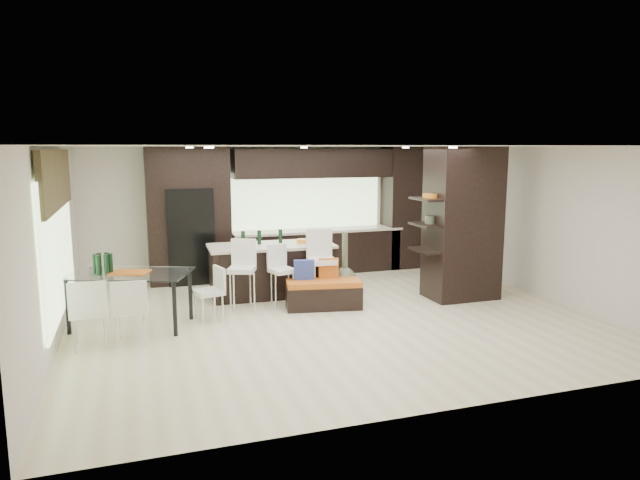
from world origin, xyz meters
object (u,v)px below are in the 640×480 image
object	(u,v)px
stool_mid	(282,282)
floor_vase	(345,267)
kitchen_island	(272,270)
dining_table	(132,300)
stool_right	(322,274)
chair_far	(89,316)
bench	(324,294)
stool_left	(242,282)
chair_end	(209,296)
chair_near	(132,313)

from	to	relation	value
stool_mid	floor_vase	xyz separation A→B (m)	(1.11, -0.06, 0.19)
kitchen_island	dining_table	world-z (taller)	kitchen_island
stool_right	chair_far	world-z (taller)	stool_right
kitchen_island	bench	distance (m)	1.31
stool_left	chair_far	bearing A→B (deg)	-130.97
kitchen_island	chair_far	size ratio (longest dim) A/B	2.54
kitchen_island	bench	bearing A→B (deg)	-59.26
bench	chair_end	bearing A→B (deg)	-169.11
chair_near	chair_far	size ratio (longest dim) A/B	0.96
dining_table	stool_left	bearing A→B (deg)	32.86
stool_left	bench	world-z (taller)	stool_left
stool_left	stool_mid	world-z (taller)	stool_left
kitchen_island	chair_far	bearing A→B (deg)	-144.61
stool_left	chair_near	xyz separation A→B (m)	(-1.75, -1.16, -0.04)
stool_left	chair_near	world-z (taller)	stool_left
kitchen_island	stool_right	xyz separation A→B (m)	(0.69, -0.81, 0.05)
stool_mid	floor_vase	size ratio (longest dim) A/B	0.69
chair_near	stool_left	bearing A→B (deg)	38.63
floor_vase	dining_table	distance (m)	3.57
stool_left	kitchen_island	bearing A→B (deg)	70.90
stool_left	floor_vase	xyz separation A→B (m)	(1.80, -0.04, 0.14)
kitchen_island	bench	xyz separation A→B (m)	(0.62, -1.13, -0.23)
stool_left	chair_far	distance (m)	2.57
stool_left	chair_end	size ratio (longest dim) A/B	1.24
stool_left	floor_vase	distance (m)	1.81
chair_end	chair_near	bearing A→B (deg)	110.39
stool_mid	kitchen_island	bearing A→B (deg)	73.21
kitchen_island	stool_right	bearing A→B (deg)	-47.54
dining_table	chair_end	size ratio (longest dim) A/B	2.27
bench	kitchen_island	bearing A→B (deg)	128.94
dining_table	chair_far	bearing A→B (deg)	-102.64
bench	stool_left	bearing A→B (deg)	175.72
floor_vase	stool_left	bearing A→B (deg)	178.77
kitchen_island	dining_table	size ratio (longest dim) A/B	1.31
chair_end	stool_mid	bearing A→B (deg)	-87.84
floor_vase	chair_near	size ratio (longest dim) A/B	1.44
bench	chair_near	xyz separation A→B (m)	(-3.06, -0.82, 0.19)
stool_left	stool_mid	distance (m)	0.69
floor_vase	chair_far	distance (m)	4.25
dining_table	chair_near	xyz separation A→B (m)	(0.00, -0.80, 0.01)
kitchen_island	stool_mid	distance (m)	0.77
kitchen_island	stool_mid	bearing A→B (deg)	-87.96
chair_near	bench	bearing A→B (deg)	20.06
kitchen_island	chair_end	distance (m)	1.74
chair_far	chair_end	world-z (taller)	chair_far
floor_vase	dining_table	size ratio (longest dim) A/B	0.72
stool_right	chair_near	bearing A→B (deg)	-153.71
kitchen_island	stool_left	distance (m)	1.05
stool_mid	stool_right	xyz separation A→B (m)	(0.69, -0.04, 0.09)
stool_left	floor_vase	world-z (taller)	floor_vase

